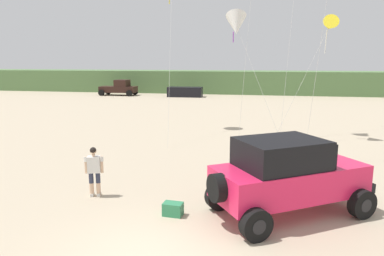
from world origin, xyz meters
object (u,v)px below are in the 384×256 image
person_watching (94,169)px  cooler_box (173,209)px  kite_purple_stunt (236,25)px  distant_pickup (119,88)px  kite_pink_ribbon (330,25)px  jeep (288,175)px  distant_sedan (185,92)px

person_watching → cooler_box: person_watching is taller
cooler_box → kite_purple_stunt: kite_purple_stunt is taller
distant_pickup → kite_pink_ribbon: 31.29m
person_watching → kite_pink_ribbon: size_ratio=0.24×
jeep → person_watching: jeep is taller
kite_pink_ribbon → kite_purple_stunt: bearing=179.1°
kite_pink_ribbon → jeep: bearing=-103.6°
cooler_box → kite_pink_ribbon: kite_pink_ribbon is taller
kite_purple_stunt → distant_pickup: bearing=126.5°
distant_pickup → cooler_box: bearing=-65.5°
kite_pink_ribbon → kite_purple_stunt: 5.09m
distant_pickup → kite_purple_stunt: bearing=-53.5°
cooler_box → kite_pink_ribbon: (5.91, 11.83, 6.10)m
person_watching → distant_sedan: size_ratio=0.40×
cooler_box → distant_pickup: 37.37m
distant_pickup → jeep: bearing=-60.6°
distant_pickup → kite_purple_stunt: 28.01m
cooler_box → distant_sedan: 34.42m
cooler_box → distant_pickup: distant_pickup is taller
jeep → person_watching: size_ratio=2.97×
kite_pink_ribbon → kite_purple_stunt: (-5.09, 0.08, 0.13)m
person_watching → distant_pickup: distant_pickup is taller
cooler_box → kite_purple_stunt: bearing=91.0°
kite_pink_ribbon → distant_pickup: bearing=134.0°
person_watching → cooler_box: (2.89, -0.98, -0.75)m
kite_purple_stunt → distant_sedan: bearing=109.4°
jeep → cooler_box: 3.46m
kite_pink_ribbon → cooler_box: bearing=-116.6°
jeep → kite_pink_ribbon: bearing=76.4°
distant_sedan → jeep: bearing=-74.9°
cooler_box → jeep: bearing=17.6°
person_watching → kite_pink_ribbon: kite_pink_ribbon is taller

